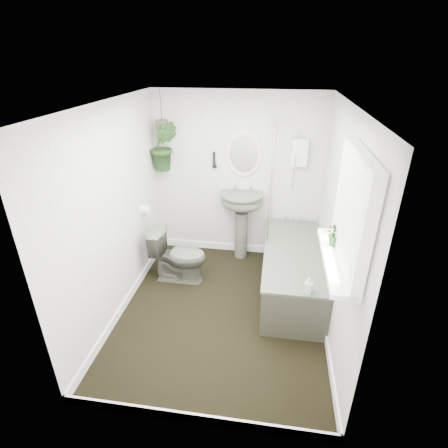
# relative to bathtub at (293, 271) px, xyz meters

# --- Properties ---
(floor) EXTENTS (2.30, 2.80, 0.02)m
(floor) POSITION_rel_bathtub_xyz_m (-0.80, -0.50, -0.30)
(floor) COLOR black
(floor) RESTS_ON ground
(ceiling) EXTENTS (2.30, 2.80, 0.02)m
(ceiling) POSITION_rel_bathtub_xyz_m (-0.80, -0.50, 2.02)
(ceiling) COLOR white
(ceiling) RESTS_ON ground
(wall_back) EXTENTS (2.30, 0.02, 2.30)m
(wall_back) POSITION_rel_bathtub_xyz_m (-0.80, 0.91, 0.86)
(wall_back) COLOR white
(wall_back) RESTS_ON ground
(wall_front) EXTENTS (2.30, 0.02, 2.30)m
(wall_front) POSITION_rel_bathtub_xyz_m (-0.80, -1.91, 0.86)
(wall_front) COLOR white
(wall_front) RESTS_ON ground
(wall_left) EXTENTS (0.02, 2.80, 2.30)m
(wall_left) POSITION_rel_bathtub_xyz_m (-1.96, -0.50, 0.86)
(wall_left) COLOR white
(wall_left) RESTS_ON ground
(wall_right) EXTENTS (0.02, 2.80, 2.30)m
(wall_right) POSITION_rel_bathtub_xyz_m (0.36, -0.50, 0.86)
(wall_right) COLOR white
(wall_right) RESTS_ON ground
(skirting) EXTENTS (2.30, 2.80, 0.10)m
(skirting) POSITION_rel_bathtub_xyz_m (-0.80, -0.50, -0.24)
(skirting) COLOR white
(skirting) RESTS_ON floor
(bathtub) EXTENTS (0.72, 1.72, 0.58)m
(bathtub) POSITION_rel_bathtub_xyz_m (0.00, 0.00, 0.00)
(bathtub) COLOR #4D5145
(bathtub) RESTS_ON floor
(bath_screen) EXTENTS (0.04, 0.72, 1.40)m
(bath_screen) POSITION_rel_bathtub_xyz_m (-0.33, 0.49, 0.99)
(bath_screen) COLOR silver
(bath_screen) RESTS_ON bathtub
(shower_box) EXTENTS (0.20, 0.10, 0.35)m
(shower_box) POSITION_rel_bathtub_xyz_m (0.00, 0.84, 1.26)
(shower_box) COLOR white
(shower_box) RESTS_ON wall_back
(oval_mirror) EXTENTS (0.46, 0.03, 0.62)m
(oval_mirror) POSITION_rel_bathtub_xyz_m (-0.72, 0.87, 1.21)
(oval_mirror) COLOR beige
(oval_mirror) RESTS_ON wall_back
(wall_sconce) EXTENTS (0.04, 0.04, 0.22)m
(wall_sconce) POSITION_rel_bathtub_xyz_m (-1.12, 0.86, 1.11)
(wall_sconce) COLOR black
(wall_sconce) RESTS_ON wall_back
(toilet_roll_holder) EXTENTS (0.11, 0.11, 0.11)m
(toilet_roll_holder) POSITION_rel_bathtub_xyz_m (-1.90, 0.20, 0.61)
(toilet_roll_holder) COLOR white
(toilet_roll_holder) RESTS_ON wall_left
(window_recess) EXTENTS (0.08, 1.00, 0.90)m
(window_recess) POSITION_rel_bathtub_xyz_m (0.29, -1.20, 1.36)
(window_recess) COLOR white
(window_recess) RESTS_ON wall_right
(window_sill) EXTENTS (0.18, 1.00, 0.04)m
(window_sill) POSITION_rel_bathtub_xyz_m (0.22, -1.20, 0.94)
(window_sill) COLOR white
(window_sill) RESTS_ON wall_right
(window_blinds) EXTENTS (0.01, 0.86, 0.76)m
(window_blinds) POSITION_rel_bathtub_xyz_m (0.24, -1.20, 1.36)
(window_blinds) COLOR white
(window_blinds) RESTS_ON wall_right
(toilet) EXTENTS (0.70, 0.40, 0.71)m
(toilet) POSITION_rel_bathtub_xyz_m (-1.45, 0.05, 0.07)
(toilet) COLOR #4D5145
(toilet) RESTS_ON floor
(pedestal_sink) EXTENTS (0.61, 0.53, 1.00)m
(pedestal_sink) POSITION_rel_bathtub_xyz_m (-0.72, 0.74, 0.21)
(pedestal_sink) COLOR #4D5145
(pedestal_sink) RESTS_ON floor
(sill_plant) EXTENTS (0.23, 0.21, 0.21)m
(sill_plant) POSITION_rel_bathtub_xyz_m (0.25, -1.00, 1.07)
(sill_plant) COLOR black
(sill_plant) RESTS_ON window_sill
(hanging_plant) EXTENTS (0.40, 0.34, 0.66)m
(hanging_plant) POSITION_rel_bathtub_xyz_m (-1.77, 0.75, 1.30)
(hanging_plant) COLOR black
(hanging_plant) RESTS_ON ceiling
(soap_bottle) EXTENTS (0.10, 0.10, 0.17)m
(soap_bottle) POSITION_rel_bathtub_xyz_m (0.10, -0.79, 0.37)
(soap_bottle) COLOR #2B2021
(soap_bottle) RESTS_ON bathtub
(hanging_pot) EXTENTS (0.16, 0.16, 0.12)m
(hanging_pot) POSITION_rel_bathtub_xyz_m (-1.77, 0.75, 1.57)
(hanging_pot) COLOR brown
(hanging_pot) RESTS_ON ceiling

